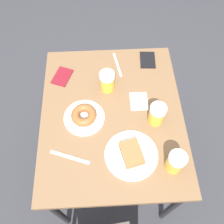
{
  "coord_description": "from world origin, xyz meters",
  "views": [
    {
      "loc": [
        0.03,
        0.64,
        1.91
      ],
      "look_at": [
        0.0,
        0.0,
        0.79
      ],
      "focal_mm": 40.0,
      "sensor_mm": 36.0,
      "label": 1
    }
  ],
  "objects_px": {
    "plate_with_donut": "(84,116)",
    "napkin_folded": "(139,101)",
    "knife": "(70,157)",
    "fork": "(117,65)",
    "beer_mug_left": "(157,114)",
    "beer_mug_right": "(107,81)",
    "beer_mug_center": "(176,162)",
    "passport_near_edge": "(62,76)",
    "plate_with_cake": "(131,154)",
    "passport_far_edge": "(148,60)"
  },
  "relations": [
    {
      "from": "plate_with_donut",
      "to": "napkin_folded",
      "type": "bearing_deg",
      "value": -163.37
    },
    {
      "from": "knife",
      "to": "fork",
      "type": "bearing_deg",
      "value": -115.05
    },
    {
      "from": "beer_mug_left",
      "to": "napkin_folded",
      "type": "distance_m",
      "value": 0.15
    },
    {
      "from": "beer_mug_right",
      "to": "plate_with_donut",
      "type": "bearing_deg",
      "value": 55.63
    },
    {
      "from": "beer_mug_left",
      "to": "beer_mug_center",
      "type": "height_order",
      "value": "same"
    },
    {
      "from": "plate_with_donut",
      "to": "beer_mug_center",
      "type": "relative_size",
      "value": 1.75
    },
    {
      "from": "passport_near_edge",
      "to": "beer_mug_center",
      "type": "bearing_deg",
      "value": 134.27
    },
    {
      "from": "passport_near_edge",
      "to": "beer_mug_left",
      "type": "bearing_deg",
      "value": 148.12
    },
    {
      "from": "plate_with_cake",
      "to": "beer_mug_right",
      "type": "relative_size",
      "value": 2.11
    },
    {
      "from": "beer_mug_left",
      "to": "beer_mug_center",
      "type": "relative_size",
      "value": 1.0
    },
    {
      "from": "beer_mug_center",
      "to": "fork",
      "type": "relative_size",
      "value": 0.67
    },
    {
      "from": "plate_with_cake",
      "to": "knife",
      "type": "distance_m",
      "value": 0.29
    },
    {
      "from": "plate_with_cake",
      "to": "beer_mug_right",
      "type": "height_order",
      "value": "beer_mug_right"
    },
    {
      "from": "napkin_folded",
      "to": "knife",
      "type": "xyz_separation_m",
      "value": [
        0.36,
        0.3,
        -0.0
      ]
    },
    {
      "from": "plate_with_cake",
      "to": "passport_near_edge",
      "type": "xyz_separation_m",
      "value": [
        0.35,
        -0.49,
        -0.01
      ]
    },
    {
      "from": "beer_mug_center",
      "to": "napkin_folded",
      "type": "xyz_separation_m",
      "value": [
        0.12,
        -0.37,
        -0.06
      ]
    },
    {
      "from": "knife",
      "to": "beer_mug_right",
      "type": "bearing_deg",
      "value": -116.28
    },
    {
      "from": "beer_mug_right",
      "to": "beer_mug_left",
      "type": "bearing_deg",
      "value": 137.75
    },
    {
      "from": "beer_mug_right",
      "to": "fork",
      "type": "relative_size",
      "value": 0.67
    },
    {
      "from": "passport_near_edge",
      "to": "plate_with_donut",
      "type": "bearing_deg",
      "value": 114.72
    },
    {
      "from": "napkin_folded",
      "to": "passport_near_edge",
      "type": "distance_m",
      "value": 0.46
    },
    {
      "from": "beer_mug_center",
      "to": "knife",
      "type": "distance_m",
      "value": 0.49
    },
    {
      "from": "fork",
      "to": "plate_with_donut",
      "type": "bearing_deg",
      "value": 61.07
    },
    {
      "from": "beer_mug_center",
      "to": "fork",
      "type": "distance_m",
      "value": 0.67
    },
    {
      "from": "beer_mug_center",
      "to": "napkin_folded",
      "type": "relative_size",
      "value": 1.07
    },
    {
      "from": "fork",
      "to": "knife",
      "type": "xyz_separation_m",
      "value": [
        0.26,
        0.56,
        -0.0
      ]
    },
    {
      "from": "plate_with_cake",
      "to": "knife",
      "type": "relative_size",
      "value": 1.32
    },
    {
      "from": "plate_with_donut",
      "to": "passport_far_edge",
      "type": "distance_m",
      "value": 0.53
    },
    {
      "from": "beer_mug_left",
      "to": "napkin_folded",
      "type": "bearing_deg",
      "value": -58.46
    },
    {
      "from": "knife",
      "to": "passport_near_edge",
      "type": "xyz_separation_m",
      "value": [
        0.06,
        -0.49,
        0.0
      ]
    },
    {
      "from": "beer_mug_right",
      "to": "passport_near_edge",
      "type": "relative_size",
      "value": 0.81
    },
    {
      "from": "passport_far_edge",
      "to": "passport_near_edge",
      "type": "bearing_deg",
      "value": 11.13
    },
    {
      "from": "beer_mug_left",
      "to": "beer_mug_right",
      "type": "bearing_deg",
      "value": -42.25
    },
    {
      "from": "beer_mug_right",
      "to": "napkin_folded",
      "type": "relative_size",
      "value": 1.07
    },
    {
      "from": "napkin_folded",
      "to": "fork",
      "type": "distance_m",
      "value": 0.28
    },
    {
      "from": "plate_with_cake",
      "to": "passport_far_edge",
      "type": "height_order",
      "value": "plate_with_cake"
    },
    {
      "from": "plate_with_cake",
      "to": "plate_with_donut",
      "type": "bearing_deg",
      "value": -43.71
    },
    {
      "from": "beer_mug_right",
      "to": "passport_near_edge",
      "type": "bearing_deg",
      "value": -19.54
    },
    {
      "from": "napkin_folded",
      "to": "passport_near_edge",
      "type": "bearing_deg",
      "value": -24.21
    },
    {
      "from": "plate_with_donut",
      "to": "beer_mug_center",
      "type": "xyz_separation_m",
      "value": [
        -0.41,
        0.28,
        0.04
      ]
    },
    {
      "from": "knife",
      "to": "napkin_folded",
      "type": "bearing_deg",
      "value": -140.54
    },
    {
      "from": "napkin_folded",
      "to": "passport_near_edge",
      "type": "xyz_separation_m",
      "value": [
        0.42,
        -0.19,
        0.0
      ]
    },
    {
      "from": "plate_with_donut",
      "to": "beer_mug_right",
      "type": "height_order",
      "value": "beer_mug_right"
    },
    {
      "from": "plate_with_cake",
      "to": "beer_mug_left",
      "type": "bearing_deg",
      "value": -127.19
    },
    {
      "from": "fork",
      "to": "napkin_folded",
      "type": "bearing_deg",
      "value": 110.86
    },
    {
      "from": "beer_mug_center",
      "to": "knife",
      "type": "bearing_deg",
      "value": -8.07
    },
    {
      "from": "beer_mug_center",
      "to": "plate_with_donut",
      "type": "bearing_deg",
      "value": -33.93
    },
    {
      "from": "knife",
      "to": "plate_with_cake",
      "type": "bearing_deg",
      "value": 179.06
    },
    {
      "from": "plate_with_donut",
      "to": "passport_near_edge",
      "type": "relative_size",
      "value": 1.41
    },
    {
      "from": "plate_with_cake",
      "to": "fork",
      "type": "height_order",
      "value": "plate_with_cake"
    }
  ]
}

